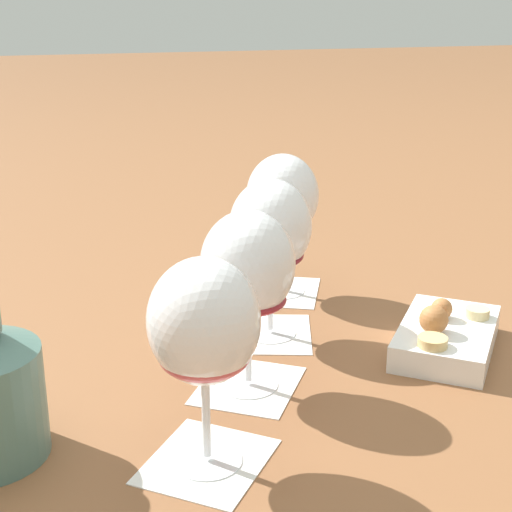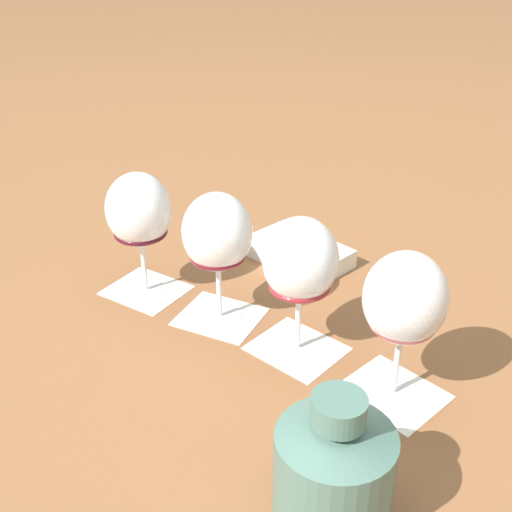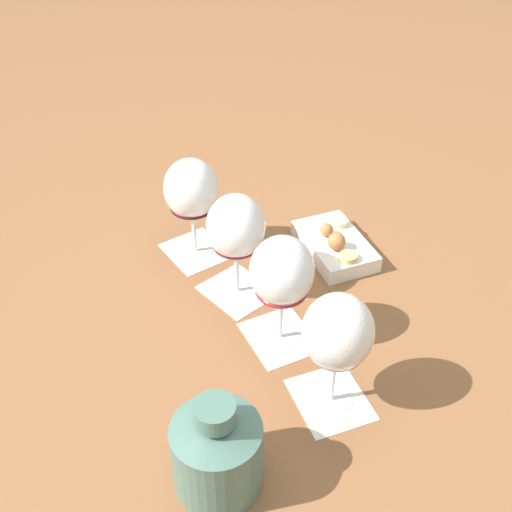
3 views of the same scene
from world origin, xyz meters
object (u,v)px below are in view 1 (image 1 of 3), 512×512
wine_glass_1 (248,271)px  wine_glass_3 (282,201)px  snack_dish (446,336)px  wine_glass_2 (270,232)px  wine_glass_0 (204,330)px

wine_glass_1 → wine_glass_3: same height
wine_glass_1 → snack_dish: wine_glass_1 is taller
wine_glass_3 → wine_glass_1: bearing=156.8°
wine_glass_1 → wine_glass_2: 0.13m
wine_glass_0 → wine_glass_1: bearing=-28.2°
snack_dish → wine_glass_2: bearing=63.8°
wine_glass_3 → wine_glass_2: bearing=158.5°
wine_glass_2 → snack_dish: bearing=-116.2°
wine_glass_1 → wine_glass_2: bearing=-24.9°
wine_glass_2 → wine_glass_1: bearing=155.1°
wine_glass_0 → wine_glass_3: bearing=-24.9°
wine_glass_1 → wine_glass_3: (0.25, -0.11, -0.00)m
wine_glass_1 → wine_glass_3: bearing=-23.2°
wine_glass_2 → wine_glass_3: size_ratio=1.00×
wine_glass_0 → wine_glass_3: size_ratio=1.00×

